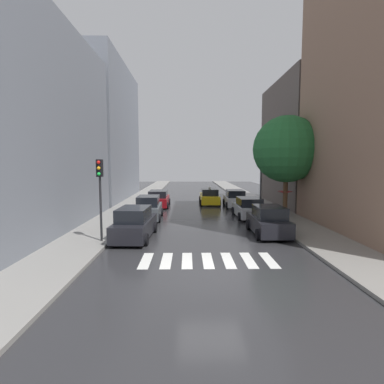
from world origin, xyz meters
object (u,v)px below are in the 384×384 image
Objects in this scene: street_tree_right at (287,149)px; parked_car_right_second at (249,208)px; taxi_midroad at (209,197)px; lamp_post_right at (261,165)px; parked_car_left_second at (149,208)px; traffic_light_left_corner at (100,182)px; parked_car_right_third at (235,199)px; parked_car_left_nearest at (135,224)px; parked_car_right_nearest at (268,221)px; parked_car_left_third at (158,199)px; pedestrian_foreground at (285,197)px.

parked_car_right_second is at bearing -179.09° from street_tree_right.
lamp_post_right is (4.13, -5.05, 3.38)m from taxi_midroad.
traffic_light_left_corner is (-1.61, -6.95, 2.45)m from parked_car_left_second.
parked_car_right_third is 0.89× the size of taxi_midroad.
lamp_post_right is at bearing 112.78° from street_tree_right.
parked_car_left_nearest is 3.10m from traffic_light_left_corner.
parked_car_left_nearest is at bearing 96.70° from parked_car_right_nearest.
parked_car_left_third is (0.13, 12.57, -0.07)m from parked_car_left_nearest.
parked_car_left_second is at bearing 178.90° from parked_car_left_third.
parked_car_right_second is at bearing -86.72° from parked_car_left_second.
parked_car_left_nearest is 2.46× the size of pedestrian_foreground.
parked_car_left_nearest is at bearing -148.36° from street_tree_right.
parked_car_left_second is 0.55× the size of street_tree_right.
taxi_midroad is at bearing -17.24° from parked_car_left_nearest.
parked_car_right_third is 16.48m from traffic_light_left_corner.
taxi_midroad reaches higher than parked_car_right_third.
lamp_post_right is (9.39, 3.59, 3.31)m from parked_car_left_second.
traffic_light_left_corner reaches higher than parked_car_left_second.
street_tree_right is at bearing -55.61° from parked_car_left_nearest.
street_tree_right is (2.83, 5.71, 4.53)m from parked_car_right_nearest.
parked_car_right_nearest is 13.92m from taxi_midroad.
parked_car_left_third is 12.95m from street_tree_right.
parked_car_left_nearest reaches higher than parked_car_right_third.
parked_car_left_nearest reaches higher than parked_car_left_third.
parked_car_right_second is at bearing -128.60° from parked_car_left_third.
parked_car_left_third is 13.95m from traffic_light_left_corner.
parked_car_left_third is at bearing 33.72° from parked_car_right_nearest.
pedestrian_foreground is 0.24× the size of street_tree_right.
parked_car_left_third is at bearing 150.24° from street_tree_right.
traffic_light_left_corner reaches higher than parked_car_left_third.
parked_car_right_third is at bearing -22.09° from pedestrian_foreground.
traffic_light_left_corner is 15.25m from lamp_post_right.
taxi_midroad is at bearing 10.94° from parked_car_right_nearest.
parked_car_right_third is (-0.16, 5.88, 0.03)m from parked_car_right_second.
traffic_light_left_corner is at bearing 172.59° from parked_car_left_third.
lamp_post_right reaches higher than parked_car_left_third.
parked_car_left_second is 1.00× the size of parked_car_right_second.
parked_car_left_third reaches higher than parked_car_right_second.
traffic_light_left_corner is (-12.30, -7.90, 1.68)m from pedestrian_foreground.
taxi_midroad is 7.35m from lamp_post_right.
parked_car_left_nearest is at bearing 178.46° from parked_car_left_second.
parked_car_left_nearest is 13.29m from street_tree_right.
parked_car_left_second is at bearing -176.45° from street_tree_right.
parked_car_left_third is at bearing 89.36° from parked_car_right_third.
parked_car_right_second is 0.61× the size of lamp_post_right.
parked_car_right_nearest reaches higher than parked_car_left_third.
pedestrian_foreground is 0.27× the size of lamp_post_right.
parked_car_right_third is (7.49, -0.18, 0.02)m from parked_car_left_third.
pedestrian_foreground is at bearing -144.35° from taxi_midroad.
street_tree_right reaches higher than parked_car_right_third.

